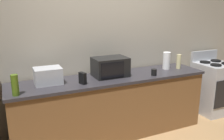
{
  "coord_description": "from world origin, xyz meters",
  "views": [
    {
      "loc": [
        -1.33,
        -2.53,
        1.85
      ],
      "look_at": [
        0.0,
        0.4,
        1.0
      ],
      "focal_mm": 38.06,
      "sensor_mm": 36.0,
      "label": 1
    }
  ],
  "objects_px": {
    "microwave": "(110,67)",
    "cordless_phone": "(83,78)",
    "paper_towel_roll": "(167,61)",
    "bottle_olive_oil": "(15,85)",
    "stove_range": "(213,87)",
    "mug_black": "(154,72)",
    "toaster_oven": "(48,76)",
    "bottle_hand_soap": "(179,62)"
  },
  "relations": [
    {
      "from": "toaster_oven",
      "to": "bottle_olive_oil",
      "type": "height_order",
      "value": "bottle_olive_oil"
    },
    {
      "from": "stove_range",
      "to": "mug_black",
      "type": "distance_m",
      "value": 1.51
    },
    {
      "from": "bottle_hand_soap",
      "to": "paper_towel_roll",
      "type": "bearing_deg",
      "value": 163.76
    },
    {
      "from": "microwave",
      "to": "toaster_oven",
      "type": "distance_m",
      "value": 0.87
    },
    {
      "from": "paper_towel_roll",
      "to": "bottle_olive_oil",
      "type": "bearing_deg",
      "value": -173.15
    },
    {
      "from": "stove_range",
      "to": "bottle_hand_soap",
      "type": "height_order",
      "value": "bottle_hand_soap"
    },
    {
      "from": "paper_towel_roll",
      "to": "cordless_phone",
      "type": "height_order",
      "value": "paper_towel_roll"
    },
    {
      "from": "microwave",
      "to": "bottle_hand_soap",
      "type": "xyz_separation_m",
      "value": [
        1.17,
        -0.05,
        -0.02
      ]
    },
    {
      "from": "microwave",
      "to": "toaster_oven",
      "type": "relative_size",
      "value": 1.41
    },
    {
      "from": "stove_range",
      "to": "bottle_olive_oil",
      "type": "height_order",
      "value": "bottle_olive_oil"
    },
    {
      "from": "toaster_oven",
      "to": "stove_range",
      "type": "bearing_deg",
      "value": -1.2
    },
    {
      "from": "stove_range",
      "to": "bottle_hand_soap",
      "type": "distance_m",
      "value": 1.0
    },
    {
      "from": "paper_towel_roll",
      "to": "microwave",
      "type": "bearing_deg",
      "value": -179.87
    },
    {
      "from": "microwave",
      "to": "bottle_hand_soap",
      "type": "distance_m",
      "value": 1.18
    },
    {
      "from": "stove_range",
      "to": "toaster_oven",
      "type": "distance_m",
      "value": 2.92
    },
    {
      "from": "stove_range",
      "to": "bottle_olive_oil",
      "type": "distance_m",
      "value": 3.33
    },
    {
      "from": "cordless_phone",
      "to": "bottle_olive_oil",
      "type": "relative_size",
      "value": 0.62
    },
    {
      "from": "toaster_oven",
      "to": "mug_black",
      "type": "bearing_deg",
      "value": -9.45
    },
    {
      "from": "toaster_oven",
      "to": "cordless_phone",
      "type": "distance_m",
      "value": 0.44
    },
    {
      "from": "stove_range",
      "to": "mug_black",
      "type": "bearing_deg",
      "value": -172.71
    },
    {
      "from": "paper_towel_roll",
      "to": "bottle_hand_soap",
      "type": "relative_size",
      "value": 1.19
    },
    {
      "from": "bottle_hand_soap",
      "to": "mug_black",
      "type": "height_order",
      "value": "bottle_hand_soap"
    },
    {
      "from": "stove_range",
      "to": "microwave",
      "type": "height_order",
      "value": "microwave"
    },
    {
      "from": "toaster_oven",
      "to": "cordless_phone",
      "type": "bearing_deg",
      "value": -25.72
    },
    {
      "from": "bottle_hand_soap",
      "to": "bottle_olive_oil",
      "type": "bearing_deg",
      "value": -175.02
    },
    {
      "from": "microwave",
      "to": "cordless_phone",
      "type": "distance_m",
      "value": 0.5
    },
    {
      "from": "paper_towel_roll",
      "to": "bottle_hand_soap",
      "type": "xyz_separation_m",
      "value": [
        0.2,
        -0.06,
        -0.02
      ]
    },
    {
      "from": "cordless_phone",
      "to": "mug_black",
      "type": "relative_size",
      "value": 1.6
    },
    {
      "from": "bottle_hand_soap",
      "to": "bottle_olive_oil",
      "type": "xyz_separation_m",
      "value": [
        -2.45,
        -0.21,
        0.01
      ]
    },
    {
      "from": "microwave",
      "to": "paper_towel_roll",
      "type": "xyz_separation_m",
      "value": [
        0.98,
        0.0,
        0.0
      ]
    },
    {
      "from": "stove_range",
      "to": "mug_black",
      "type": "height_order",
      "value": "stove_range"
    },
    {
      "from": "toaster_oven",
      "to": "paper_towel_roll",
      "type": "height_order",
      "value": "paper_towel_roll"
    },
    {
      "from": "bottle_hand_soap",
      "to": "mug_black",
      "type": "bearing_deg",
      "value": -163.4
    },
    {
      "from": "paper_towel_roll",
      "to": "bottle_olive_oil",
      "type": "relative_size",
      "value": 1.12
    },
    {
      "from": "paper_towel_roll",
      "to": "bottle_olive_oil",
      "type": "height_order",
      "value": "paper_towel_roll"
    },
    {
      "from": "bottle_hand_soap",
      "to": "cordless_phone",
      "type": "bearing_deg",
      "value": -175.62
    },
    {
      "from": "toaster_oven",
      "to": "cordless_phone",
      "type": "relative_size",
      "value": 2.27
    },
    {
      "from": "cordless_phone",
      "to": "bottle_olive_oil",
      "type": "height_order",
      "value": "bottle_olive_oil"
    },
    {
      "from": "bottle_olive_oil",
      "to": "paper_towel_roll",
      "type": "bearing_deg",
      "value": 6.85
    },
    {
      "from": "toaster_oven",
      "to": "bottle_hand_soap",
      "type": "relative_size",
      "value": 1.5
    },
    {
      "from": "bottle_olive_oil",
      "to": "mug_black",
      "type": "height_order",
      "value": "bottle_olive_oil"
    },
    {
      "from": "toaster_oven",
      "to": "bottle_olive_oil",
      "type": "bearing_deg",
      "value": -145.3
    }
  ]
}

